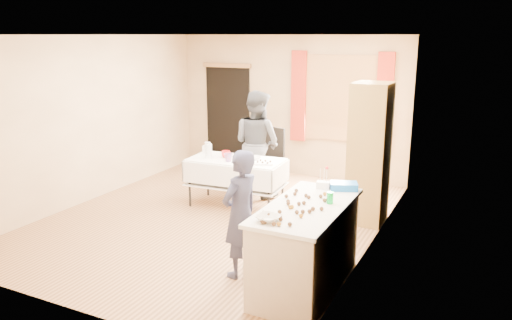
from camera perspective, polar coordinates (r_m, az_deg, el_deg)
The scene contains 29 objects.
floor at distance 7.34m, azimuth -4.68°, elevation -6.73°, with size 4.50×5.50×0.02m, color #9E7047.
ceiling at distance 6.86m, azimuth -5.13°, elevation 14.16°, with size 4.50×5.50×0.02m, color white.
wall_back at distance 9.43m, azimuth 3.80°, elevation 6.19°, with size 4.50×0.02×2.60m, color tan.
wall_front at distance 4.90m, azimuth -21.71°, elevation -2.31°, with size 4.50×0.02×2.60m, color tan.
wall_left at distance 8.36m, azimuth -18.34°, elevation 4.48°, with size 0.02×5.50×2.60m, color tan.
wall_right at distance 6.16m, azimuth 13.48°, elevation 1.54°, with size 0.02×5.50×2.60m, color tan.
window_frame at distance 9.03m, azimuth 9.64°, elevation 6.95°, with size 1.32×0.06×1.52m, color olive.
window_pane at distance 9.02m, azimuth 9.61°, elevation 6.94°, with size 1.20×0.02×1.40m, color white.
curtain_left at distance 9.24m, azimuth 4.88°, elevation 7.25°, with size 0.28×0.06×1.65m, color #9D2919.
curtain_right at distance 8.80m, azimuth 14.44°, elevation 6.51°, with size 0.28×0.06×1.65m, color #9D2919.
doorway at distance 10.01m, azimuth -3.21°, elevation 4.92°, with size 0.95×0.04×2.00m, color black.
door_lintel at distance 9.87m, azimuth -3.38°, elevation 10.75°, with size 1.05×0.06×0.08m, color olive.
cabinet at distance 7.13m, azimuth 12.83°, elevation 0.70°, with size 0.50×0.60×1.98m, color olive.
counter at distance 5.31m, azimuth 5.74°, elevation -9.81°, with size 0.75×1.58×0.91m.
party_table at distance 7.71m, azimuth -2.28°, elevation -2.09°, with size 1.52×0.85×0.75m.
chair at distance 8.68m, azimuth 1.40°, elevation -1.15°, with size 0.53×0.53×1.05m.
girl at distance 5.44m, azimuth -1.79°, elevation -6.18°, with size 0.45×0.59×1.43m, color #232540.
woman at distance 8.17m, azimuth 0.11°, elevation 1.91°, with size 0.99×0.86×1.74m, color black.
soda_can at distance 5.20m, azimuth 8.46°, elevation -4.31°, with size 0.07×0.07×0.12m, color #09912B.
mixing_bowl at distance 4.69m, azimuth 1.37°, elevation -6.66°, with size 0.27×0.27×0.05m, color white.
foam_block at distance 5.69m, azimuth 7.69°, elevation -2.85°, with size 0.15×0.10×0.08m, color white.
blue_basket at distance 5.69m, azimuth 10.00°, elevation -2.95°, with size 0.30×0.20×0.08m, color blue.
pitcher at distance 7.72m, azimuth -5.45°, elevation 1.05°, with size 0.11×0.11×0.22m, color silver.
cup_red at distance 7.72m, azimuth -3.46°, elevation 0.67°, with size 0.15×0.15×0.11m, color red.
cup_rainbow at distance 7.49m, azimuth -3.18°, elevation 0.29°, with size 0.14×0.14×0.12m, color red.
small_bowl at distance 7.59m, azimuth -0.12°, elevation 0.24°, with size 0.21×0.21×0.06m, color white.
pastry_tray at distance 7.35m, azimuth 0.92°, elevation -0.36°, with size 0.28×0.20×0.02m, color white.
bottle at distance 8.02m, azimuth -5.76°, elevation 1.43°, with size 0.09×0.09×0.19m, color white.
cake_balls at distance 5.00m, azimuth 4.61°, elevation -5.44°, with size 0.51×1.09×0.04m.
Camera 1 is at (3.55, -5.88, 2.60)m, focal length 35.00 mm.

